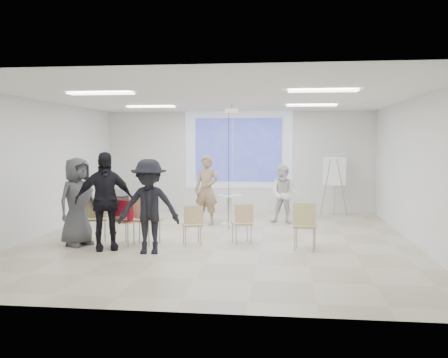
# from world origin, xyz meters

# --- Properties ---
(floor) EXTENTS (8.00, 9.00, 0.10)m
(floor) POSITION_xyz_m (0.00, 0.00, -0.05)
(floor) COLOR beige
(floor) RESTS_ON ground
(ceiling) EXTENTS (8.00, 9.00, 0.10)m
(ceiling) POSITION_xyz_m (0.00, 0.00, 3.05)
(ceiling) COLOR white
(ceiling) RESTS_ON wall_back
(wall_back) EXTENTS (8.00, 0.10, 3.00)m
(wall_back) POSITION_xyz_m (0.00, 4.55, 1.50)
(wall_back) COLOR silver
(wall_back) RESTS_ON floor
(wall_left) EXTENTS (0.10, 9.00, 3.00)m
(wall_left) POSITION_xyz_m (-4.05, 0.00, 1.50)
(wall_left) COLOR silver
(wall_left) RESTS_ON floor
(wall_right) EXTENTS (0.10, 9.00, 3.00)m
(wall_right) POSITION_xyz_m (4.05, 0.00, 1.50)
(wall_right) COLOR silver
(wall_right) RESTS_ON floor
(projection_halo) EXTENTS (3.20, 0.01, 2.30)m
(projection_halo) POSITION_xyz_m (0.00, 4.49, 1.85)
(projection_halo) COLOR silver
(projection_halo) RESTS_ON wall_back
(projection_image) EXTENTS (2.60, 0.01, 1.90)m
(projection_image) POSITION_xyz_m (0.00, 4.47, 1.85)
(projection_image) COLOR #3640B8
(projection_image) RESTS_ON wall_back
(pedestal_table) EXTENTS (0.83, 0.83, 0.78)m
(pedestal_table) POSITION_xyz_m (-0.00, 1.99, 0.43)
(pedestal_table) COLOR white
(pedestal_table) RESTS_ON floor
(player_left) EXTENTS (0.85, 0.70, 1.99)m
(player_left) POSITION_xyz_m (-0.59, 2.01, 1.00)
(player_left) COLOR tan
(player_left) RESTS_ON floor
(player_right) EXTENTS (0.91, 0.78, 1.67)m
(player_right) POSITION_xyz_m (1.36, 2.43, 0.84)
(player_right) COLOR white
(player_right) RESTS_ON floor
(controller_left) EXTENTS (0.08, 0.14, 0.04)m
(controller_left) POSITION_xyz_m (-0.41, 2.26, 1.31)
(controller_left) COLOR silver
(controller_left) RESTS_ON player_left
(controller_right) EXTENTS (0.06, 0.12, 0.04)m
(controller_right) POSITION_xyz_m (1.18, 2.68, 1.13)
(controller_right) COLOR white
(controller_right) RESTS_ON player_right
(chair_far_left) EXTENTS (0.56, 0.58, 0.92)m
(chair_far_left) POSITION_xyz_m (-2.57, -0.37, 0.54)
(chair_far_left) COLOR tan
(chair_far_left) RESTS_ON floor
(chair_left_mid) EXTENTS (0.60, 0.62, 0.97)m
(chair_left_mid) POSITION_xyz_m (-1.86, -0.68, 0.57)
(chair_left_mid) COLOR tan
(chair_left_mid) RESTS_ON floor
(chair_left_inner) EXTENTS (0.61, 0.63, 0.99)m
(chair_left_inner) POSITION_xyz_m (-1.46, -0.61, 0.59)
(chair_left_inner) COLOR tan
(chair_left_inner) RESTS_ON floor
(chair_center) EXTENTS (0.50, 0.51, 0.82)m
(chair_center) POSITION_xyz_m (-0.48, -0.56, 0.48)
(chair_center) COLOR tan
(chair_center) RESTS_ON floor
(chair_right_inner) EXTENTS (0.50, 0.52, 0.83)m
(chair_right_inner) POSITION_xyz_m (0.52, -0.30, 0.49)
(chair_right_inner) COLOR tan
(chair_right_inner) RESTS_ON floor
(chair_right_far) EXTENTS (0.49, 0.52, 0.93)m
(chair_right_far) POSITION_xyz_m (1.75, -0.81, 0.55)
(chair_right_far) COLOR tan
(chair_right_far) RESTS_ON floor
(red_jacket) EXTENTS (0.44, 0.26, 0.41)m
(red_jacket) POSITION_xyz_m (-1.83, -0.83, 0.72)
(red_jacket) COLOR #A81428
(red_jacket) RESTS_ON chair_left_mid
(laptop) EXTENTS (0.43, 0.38, 0.03)m
(laptop) POSITION_xyz_m (-1.43, -0.51, 0.53)
(laptop) COLOR black
(laptop) RESTS_ON chair_left_inner
(audience_left) EXTENTS (1.47, 1.23, 2.18)m
(audience_left) POSITION_xyz_m (-2.10, -1.13, 1.09)
(audience_left) COLOR black
(audience_left) RESTS_ON floor
(audience_mid) EXTENTS (1.36, 0.84, 2.01)m
(audience_mid) POSITION_xyz_m (-1.16, -1.37, 1.00)
(audience_mid) COLOR black
(audience_mid) RESTS_ON floor
(audience_outer) EXTENTS (1.04, 1.16, 1.99)m
(audience_outer) POSITION_xyz_m (-2.78, -0.82, 1.00)
(audience_outer) COLOR #505155
(audience_outer) RESTS_ON floor
(flipchart_easel) EXTENTS (0.74, 0.58, 1.75)m
(flipchart_easel) POSITION_xyz_m (2.77, 3.92, 1.29)
(flipchart_easel) COLOR gray
(flipchart_easel) RESTS_ON floor
(av_cart) EXTENTS (0.49, 0.40, 0.70)m
(av_cart) POSITION_xyz_m (-3.49, 3.85, 0.32)
(av_cart) COLOR black
(av_cart) RESTS_ON floor
(ceiling_projector) EXTENTS (0.30, 0.25, 3.00)m
(ceiling_projector) POSITION_xyz_m (0.10, 1.49, 2.69)
(ceiling_projector) COLOR white
(ceiling_projector) RESTS_ON ceiling
(fluor_panel_nw) EXTENTS (1.20, 0.30, 0.02)m
(fluor_panel_nw) POSITION_xyz_m (-2.00, 2.00, 2.97)
(fluor_panel_nw) COLOR white
(fluor_panel_nw) RESTS_ON ceiling
(fluor_panel_ne) EXTENTS (1.20, 0.30, 0.02)m
(fluor_panel_ne) POSITION_xyz_m (2.00, 2.00, 2.97)
(fluor_panel_ne) COLOR white
(fluor_panel_ne) RESTS_ON ceiling
(fluor_panel_sw) EXTENTS (1.20, 0.30, 0.02)m
(fluor_panel_sw) POSITION_xyz_m (-2.00, -1.50, 2.97)
(fluor_panel_sw) COLOR white
(fluor_panel_sw) RESTS_ON ceiling
(fluor_panel_se) EXTENTS (1.20, 0.30, 0.02)m
(fluor_panel_se) POSITION_xyz_m (2.00, -1.50, 2.97)
(fluor_panel_se) COLOR white
(fluor_panel_se) RESTS_ON ceiling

